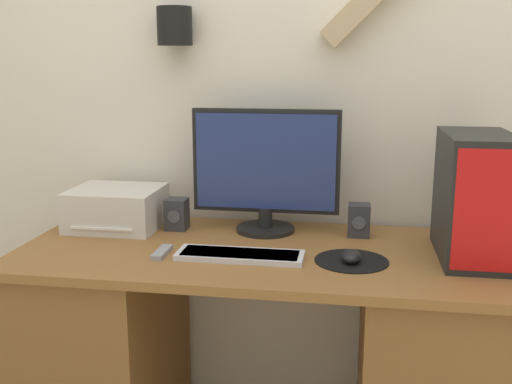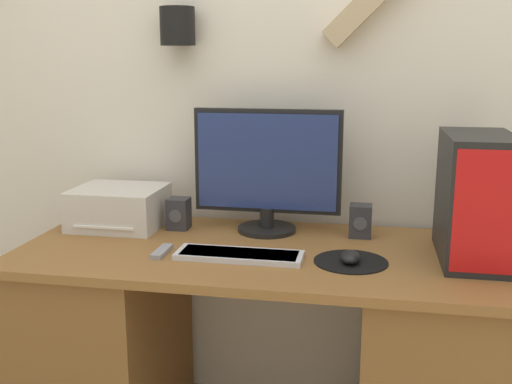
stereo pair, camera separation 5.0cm
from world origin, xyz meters
TOP-DOWN VIEW (x-y plane):
  - wall_back at (-0.01, 0.78)m, footprint 6.40×0.18m
  - desk at (0.00, 0.37)m, footprint 1.65×0.73m
  - monitor at (-0.01, 0.59)m, footprint 0.55×0.22m
  - keyboard at (-0.05, 0.26)m, footprint 0.41×0.13m
  - mousepad at (0.31, 0.29)m, footprint 0.24×0.24m
  - mouse at (0.31, 0.27)m, footprint 0.06×0.10m
  - computer_tower at (0.69, 0.39)m, footprint 0.21×0.39m
  - printer at (-0.59, 0.54)m, footprint 0.33×0.30m
  - speaker_left at (-0.35, 0.55)m, footprint 0.08×0.08m
  - speaker_right at (0.33, 0.58)m, footprint 0.08×0.08m
  - remote_control at (-0.31, 0.25)m, footprint 0.04×0.13m

SIDE VIEW (x-z plane):
  - desk at x=0.00m, z-range 0.01..0.79m
  - mousepad at x=0.31m, z-range 0.77..0.78m
  - remote_control at x=-0.31m, z-range 0.77..0.79m
  - keyboard at x=-0.05m, z-range 0.77..0.79m
  - mouse at x=0.31m, z-range 0.78..0.82m
  - speaker_left at x=-0.35m, z-range 0.77..0.89m
  - speaker_right at x=0.33m, z-range 0.77..0.89m
  - printer at x=-0.59m, z-range 0.77..0.92m
  - computer_tower at x=0.69m, z-range 0.77..1.18m
  - monitor at x=-0.01m, z-range 0.78..1.24m
  - wall_back at x=-0.01m, z-range -0.04..2.77m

